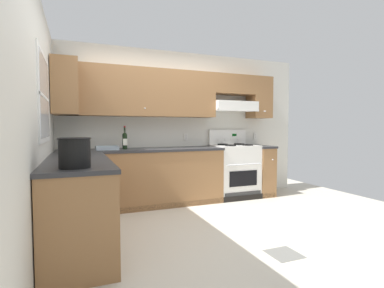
% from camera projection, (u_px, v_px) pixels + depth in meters
% --- Properties ---
extents(ground_plane, '(7.04, 7.04, 0.00)m').
position_uv_depth(ground_plane, '(188.00, 229.00, 3.56)').
color(ground_plane, beige).
extents(floor_accent_tile, '(0.30, 0.30, 0.01)m').
position_uv_depth(floor_accent_tile, '(284.00, 254.00, 2.85)').
color(floor_accent_tile, slate).
rests_on(floor_accent_tile, ground_plane).
extents(wall_back, '(4.68, 0.57, 2.55)m').
position_uv_depth(wall_back, '(178.00, 114.00, 5.04)').
color(wall_back, silver).
rests_on(wall_back, ground_plane).
extents(wall_left, '(0.47, 4.00, 2.55)m').
position_uv_depth(wall_left, '(42.00, 118.00, 3.11)').
color(wall_left, silver).
rests_on(wall_left, ground_plane).
extents(counter_back_run, '(3.60, 0.65, 0.91)m').
position_uv_depth(counter_back_run, '(158.00, 177.00, 4.67)').
color(counter_back_run, olive).
rests_on(counter_back_run, ground_plane).
extents(counter_left_run, '(0.63, 1.91, 0.91)m').
position_uv_depth(counter_left_run, '(79.00, 202.00, 3.07)').
color(counter_left_run, olive).
rests_on(counter_left_run, ground_plane).
extents(stove, '(0.76, 0.62, 1.20)m').
position_uv_depth(stove, '(235.00, 170.00, 5.20)').
color(stove, white).
rests_on(stove, ground_plane).
extents(wine_bottle, '(0.07, 0.08, 0.36)m').
position_uv_depth(wine_bottle, '(125.00, 140.00, 4.50)').
color(wine_bottle, black).
rests_on(wine_bottle, counter_back_run).
extents(bowl, '(0.33, 0.26, 0.06)m').
position_uv_depth(bowl, '(107.00, 149.00, 4.36)').
color(bowl, '#9EADB7').
rests_on(bowl, counter_back_run).
extents(bucket, '(0.26, 0.26, 0.25)m').
position_uv_depth(bucket, '(75.00, 152.00, 2.37)').
color(bucket, black).
rests_on(bucket, counter_left_run).
extents(paper_towel_roll, '(0.11, 0.13, 0.13)m').
position_uv_depth(paper_towel_roll, '(70.00, 146.00, 4.25)').
color(paper_towel_roll, white).
rests_on(paper_towel_roll, counter_back_run).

